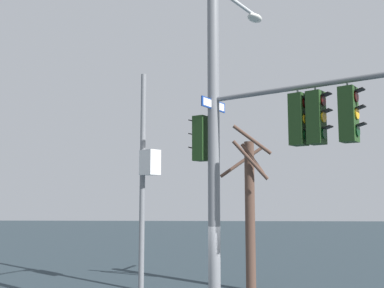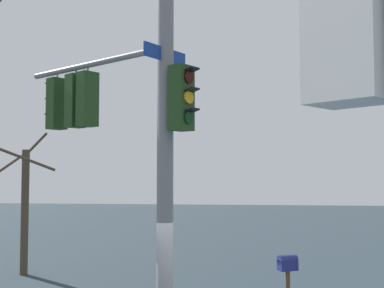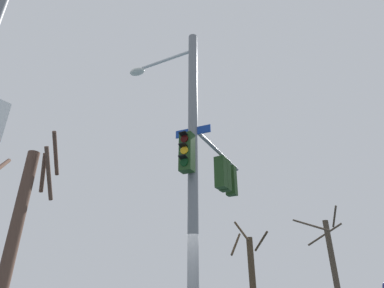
{
  "view_description": "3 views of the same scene",
  "coord_description": "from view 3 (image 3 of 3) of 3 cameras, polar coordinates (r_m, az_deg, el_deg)",
  "views": [
    {
      "loc": [
        -10.42,
        -0.21,
        3.29
      ],
      "look_at": [
        -0.27,
        0.11,
        4.43
      ],
      "focal_mm": 40.17,
      "sensor_mm": 36.0,
      "label": 1
    },
    {
      "loc": [
        7.84,
        0.82,
        3.37
      ],
      "look_at": [
        -0.24,
        0.05,
        3.83
      ],
      "focal_mm": 44.34,
      "sensor_mm": 36.0,
      "label": 2
    },
    {
      "loc": [
        0.78,
        7.33,
        1.38
      ],
      "look_at": [
        -0.23,
        -0.72,
        5.14
      ],
      "focal_mm": 28.27,
      "sensor_mm": 36.0,
      "label": 3
    }
  ],
  "objects": [
    {
      "name": "main_signal_pole_assembly",
      "position": [
        9.22,
        1.81,
        -2.8
      ],
      "size": [
        4.48,
        3.95,
        9.02
      ],
      "rotation": [
        0.0,
        0.0,
        4.12
      ],
      "color": "slate",
      "rests_on": "ground"
    },
    {
      "name": "bare_tree_behind_pole",
      "position": [
        15.69,
        24.88,
        -19.45
      ],
      "size": [
        2.44,
        2.43,
        4.67
      ],
      "color": "#463A2E",
      "rests_on": "ground"
    },
    {
      "name": "bare_tree_across_street",
      "position": [
        17.22,
        11.07,
        -22.11
      ],
      "size": [
        2.03,
        1.86,
        4.53
      ],
      "color": "#433424",
      "rests_on": "ground"
    },
    {
      "name": "bare_tree_corner",
      "position": [
        9.91,
        -30.16,
        -13.38
      ],
      "size": [
        1.76,
        1.72,
        5.56
      ],
      "color": "brown",
      "rests_on": "ground"
    }
  ]
}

